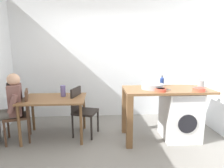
{
  "coord_description": "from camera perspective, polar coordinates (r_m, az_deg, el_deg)",
  "views": [
    {
      "loc": [
        -0.17,
        -2.69,
        1.62
      ],
      "look_at": [
        0.05,
        0.45,
        1.01
      ],
      "focal_mm": 30.36,
      "sensor_mm": 36.0,
      "label": 1
    }
  ],
  "objects": [
    {
      "name": "chair_person_seat",
      "position": [
        3.69,
        -25.61,
        -7.76
      ],
      "size": [
        0.5,
        0.5,
        0.9
      ],
      "rotation": [
        0.0,
        0.0,
        1.87
      ],
      "color": "#4C3323",
      "rests_on": "ground_plane"
    },
    {
      "name": "dining_table",
      "position": [
        3.56,
        -17.05,
        -5.53
      ],
      "size": [
        1.1,
        0.76,
        0.74
      ],
      "color": "brown",
      "rests_on": "ground_plane"
    },
    {
      "name": "tap",
      "position": [
        3.49,
        11.33,
        1.44
      ],
      "size": [
        0.02,
        0.02,
        0.28
      ],
      "primitive_type": "cylinder",
      "color": "#B2B2B7",
      "rests_on": "kitchen_counter"
    },
    {
      "name": "chair_opposite",
      "position": [
        3.59,
        -9.13,
        -7.3
      ],
      "size": [
        0.51,
        0.51,
        0.9
      ],
      "rotation": [
        0.0,
        0.0,
        -1.89
      ],
      "color": "black",
      "rests_on": "ground_plane"
    },
    {
      "name": "washing_machine",
      "position": [
        3.65,
        19.79,
        -8.79
      ],
      "size": [
        0.6,
        0.61,
        0.86
      ],
      "color": "white",
      "rests_on": "ground_plane"
    },
    {
      "name": "vase",
      "position": [
        3.57,
        -14.53,
        -2.04
      ],
      "size": [
        0.09,
        0.09,
        0.2
      ],
      "primitive_type": "cylinder",
      "color": "slate",
      "rests_on": "dining_table"
    },
    {
      "name": "bottle_tall_green",
      "position": [
        3.63,
        14.8,
        0.81
      ],
      "size": [
        0.07,
        0.07,
        0.19
      ],
      "color": "navy",
      "rests_on": "kitchen_counter"
    },
    {
      "name": "scissors",
      "position": [
        3.32,
        16.06,
        -1.65
      ],
      "size": [
        0.15,
        0.06,
        0.01
      ],
      "color": "#B2B2B7",
      "rests_on": "kitchen_counter"
    },
    {
      "name": "mixing_bowl",
      "position": [
        3.18,
        14.38,
        -1.66
      ],
      "size": [
        0.18,
        0.18,
        0.05
      ],
      "color": "#D84C38",
      "rests_on": "kitchen_counter"
    },
    {
      "name": "ground_plane",
      "position": [
        3.14,
        -0.26,
        -20.13
      ],
      "size": [
        5.46,
        5.46,
        0.0
      ],
      "primitive_type": "plane",
      "color": "slate"
    },
    {
      "name": "sink_basin",
      "position": [
        3.34,
        12.08,
        -0.68
      ],
      "size": [
        0.38,
        0.38,
        0.09
      ],
      "primitive_type": "cylinder",
      "color": "#9EA0A5",
      "rests_on": "kitchen_counter"
    },
    {
      "name": "seated_person",
      "position": [
        3.66,
        -28.33,
        -5.46
      ],
      "size": [
        0.56,
        0.54,
        1.2
      ],
      "rotation": [
        0.0,
        0.0,
        1.87
      ],
      "color": "#595651",
      "rests_on": "ground_plane"
    },
    {
      "name": "colander",
      "position": [
        3.41,
        24.69,
        -1.43
      ],
      "size": [
        0.2,
        0.2,
        0.06
      ],
      "color": "#D84C38",
      "rests_on": "kitchen_counter"
    },
    {
      "name": "kitchen_counter",
      "position": [
        3.4,
        12.78,
        -4.03
      ],
      "size": [
        1.5,
        0.68,
        0.92
      ],
      "color": "brown",
      "rests_on": "ground_plane"
    },
    {
      "name": "wall_back",
      "position": [
        4.45,
        -1.76,
        7.39
      ],
      "size": [
        4.6,
        0.1,
        2.7
      ],
      "primitive_type": "cube",
      "color": "silver",
      "rests_on": "ground_plane"
    },
    {
      "name": "utensil_crock",
      "position": [
        3.72,
        25.2,
        0.09
      ],
      "size": [
        0.11,
        0.11,
        0.3
      ],
      "color": "gray",
      "rests_on": "kitchen_counter"
    }
  ]
}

